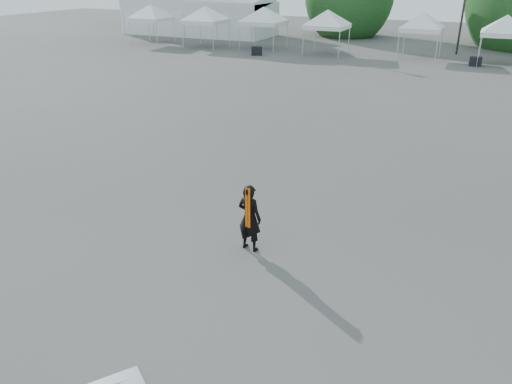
% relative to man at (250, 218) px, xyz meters
% --- Properties ---
extents(ground, '(120.00, 120.00, 0.00)m').
position_rel_man_xyz_m(ground, '(-0.89, 1.90, -0.83)').
color(ground, '#474442').
rests_on(ground, ground).
extents(marquee, '(15.00, 6.25, 4.23)m').
position_rel_man_xyz_m(marquee, '(-22.89, 36.90, 1.14)').
color(marquee, white).
rests_on(marquee, ground).
extents(tent_a, '(4.24, 4.24, 3.88)m').
position_rel_man_xyz_m(tent_a, '(-23.29, 29.22, 2.23)').
color(tent_a, silver).
rests_on(tent_a, ground).
extents(tent_b, '(4.39, 4.39, 3.88)m').
position_rel_man_xyz_m(tent_b, '(-17.79, 29.26, 2.23)').
color(tent_b, silver).
rests_on(tent_b, ground).
extents(tent_c, '(4.56, 4.56, 3.88)m').
position_rel_man_xyz_m(tent_c, '(-12.94, 30.36, 2.23)').
color(tent_c, silver).
rests_on(tent_c, ground).
extents(tent_d, '(4.30, 4.30, 3.88)m').
position_rel_man_xyz_m(tent_d, '(-7.23, 29.51, 2.23)').
color(tent_d, silver).
rests_on(tent_d, ground).
extents(tent_e, '(4.12, 4.12, 3.88)m').
position_rel_man_xyz_m(tent_e, '(-0.34, 30.45, 2.23)').
color(tent_e, silver).
rests_on(tent_e, ground).
extents(tent_f, '(4.20, 4.20, 3.88)m').
position_rel_man_xyz_m(tent_f, '(5.19, 29.94, 2.23)').
color(tent_f, silver).
rests_on(tent_f, ground).
extents(man, '(0.65, 0.47, 1.65)m').
position_rel_man_xyz_m(man, '(0.00, 0.00, 0.00)').
color(man, black).
rests_on(man, ground).
extents(crate_west, '(1.02, 0.93, 0.65)m').
position_rel_man_xyz_m(crate_west, '(-12.04, 26.99, -0.50)').
color(crate_west, black).
rests_on(crate_west, ground).
extents(crate_mid, '(0.84, 0.68, 0.61)m').
position_rel_man_xyz_m(crate_mid, '(3.69, 28.83, -0.52)').
color(crate_mid, black).
rests_on(crate_mid, ground).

